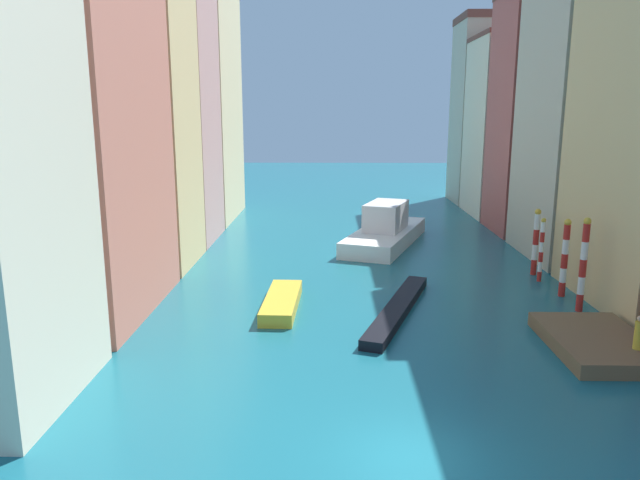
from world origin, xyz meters
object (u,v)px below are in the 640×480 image
(person_on_dock, at_px, (639,334))
(mooring_pole_2, at_px, (541,249))
(gondola_black, at_px, (398,308))
(mooring_pole_3, at_px, (536,241))
(mooring_pole_0, at_px, (583,264))
(vaporetto_white, at_px, (386,230))
(mooring_pole_1, at_px, (565,257))
(waterfront_dock, at_px, (598,343))
(motorboat_0, at_px, (282,302))

(person_on_dock, height_order, mooring_pole_2, mooring_pole_2)
(person_on_dock, xyz_separation_m, gondola_black, (-8.87, 5.94, -1.03))
(mooring_pole_3, bearing_deg, mooring_pole_0, -89.94)
(person_on_dock, bearing_deg, vaporetto_white, 110.36)
(mooring_pole_2, bearing_deg, mooring_pole_1, -85.60)
(waterfront_dock, bearing_deg, person_on_dock, -56.80)
(person_on_dock, relative_size, mooring_pole_0, 0.29)
(waterfront_dock, distance_m, vaporetto_white, 21.60)
(waterfront_dock, bearing_deg, motorboat_0, 159.51)
(waterfront_dock, xyz_separation_m, mooring_pole_2, (1.09, 10.40, 1.64))
(mooring_pole_3, bearing_deg, waterfront_dock, -96.01)
(mooring_pole_0, distance_m, mooring_pole_2, 5.42)
(mooring_pole_3, xyz_separation_m, vaporetto_white, (-8.41, 8.47, -1.06))
(waterfront_dock, xyz_separation_m, vaporetto_white, (-7.16, 20.36, 0.75))
(mooring_pole_1, bearing_deg, mooring_pole_3, 90.82)
(mooring_pole_1, bearing_deg, gondola_black, -162.42)
(gondola_black, bearing_deg, vaporetto_white, 87.11)
(person_on_dock, bearing_deg, motorboat_0, 156.00)
(person_on_dock, xyz_separation_m, mooring_pole_3, (0.34, 13.29, 0.85))
(mooring_pole_0, distance_m, motorboat_0, 15.26)
(waterfront_dock, height_order, gondola_black, waterfront_dock)
(waterfront_dock, bearing_deg, vaporetto_white, 109.37)
(mooring_pole_3, bearing_deg, gondola_black, -141.41)
(mooring_pole_0, relative_size, motorboat_0, 0.81)
(waterfront_dock, xyz_separation_m, mooring_pole_0, (1.26, 5.01, 2.15))
(mooring_pole_2, distance_m, vaporetto_white, 12.97)
(mooring_pole_3, relative_size, motorboat_0, 0.69)
(gondola_black, bearing_deg, mooring_pole_0, 2.89)
(mooring_pole_2, distance_m, motorboat_0, 15.91)
(person_on_dock, distance_m, vaporetto_white, 23.21)
(person_on_dock, xyz_separation_m, mooring_pole_1, (0.40, 8.88, 0.94))
(waterfront_dock, xyz_separation_m, motorboat_0, (-13.85, 5.17, 0.02))
(mooring_pole_3, xyz_separation_m, motorboat_0, (-15.10, -6.72, -1.79))
(mooring_pole_2, relative_size, motorboat_0, 0.64)
(waterfront_dock, height_order, person_on_dock, person_on_dock)
(waterfront_dock, distance_m, person_on_dock, 1.93)
(mooring_pole_2, relative_size, vaporetto_white, 0.31)
(motorboat_0, bearing_deg, gondola_black, -6.11)
(person_on_dock, height_order, motorboat_0, person_on_dock)
(mooring_pole_2, distance_m, gondola_black, 10.91)
(waterfront_dock, height_order, vaporetto_white, vaporetto_white)
(mooring_pole_2, xyz_separation_m, motorboat_0, (-14.94, -5.22, -1.62))
(person_on_dock, distance_m, mooring_pole_1, 8.94)
(motorboat_0, bearing_deg, mooring_pole_1, 8.65)
(person_on_dock, height_order, mooring_pole_1, mooring_pole_1)
(gondola_black, height_order, motorboat_0, motorboat_0)
(mooring_pole_0, bearing_deg, motorboat_0, 179.37)
(vaporetto_white, bearing_deg, motorboat_0, -113.76)
(waterfront_dock, relative_size, mooring_pole_0, 1.25)
(waterfront_dock, distance_m, mooring_pole_2, 10.58)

